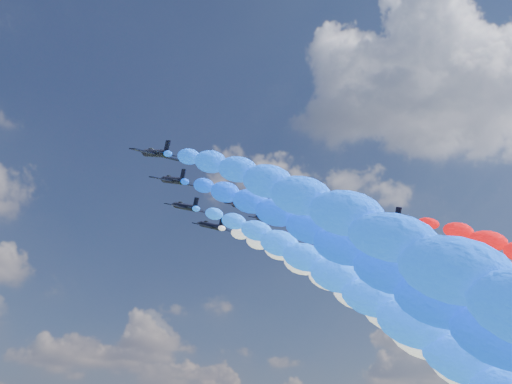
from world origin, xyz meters
TOP-DOWN VIEW (x-y plane):
  - jet_0 at (-25.63, -5.97)m, footprint 8.45×11.39m
  - trail_0 at (-25.63, -52.67)m, footprint 7.27×91.85m
  - jet_1 at (-18.05, 2.76)m, footprint 8.70×11.57m
  - trail_1 at (-18.05, -43.94)m, footprint 7.27×91.85m
  - jet_2 at (-9.76, 13.72)m, footprint 8.84×11.67m
  - trail_2 at (-9.76, -32.98)m, footprint 7.27×91.85m
  - jet_3 at (-0.55, 7.00)m, footprint 8.37×11.33m
  - trail_3 at (-0.55, -39.70)m, footprint 7.27×91.85m
  - jet_4 at (0.36, 21.26)m, footprint 8.99×11.78m
  - trail_4 at (0.36, -25.44)m, footprint 7.27×91.85m
  - jet_5 at (7.57, 11.00)m, footprint 8.72×11.59m
  - trail_5 at (7.57, -35.70)m, footprint 7.27×91.85m
  - jet_6 at (16.60, 3.32)m, footprint 9.01×11.79m
  - jet_7 at (25.66, -3.37)m, footprint 8.69×11.56m

SIDE VIEW (x-z plane):
  - trail_0 at x=-25.63m, z-range 50.23..109.01m
  - trail_1 at x=-18.05m, z-range 50.23..109.01m
  - trail_2 at x=-9.76m, z-range 50.23..109.01m
  - trail_3 at x=-0.55m, z-range 50.23..109.01m
  - trail_4 at x=0.36m, z-range 50.23..109.01m
  - trail_5 at x=7.57m, z-range 50.23..109.01m
  - jet_0 at x=-25.63m, z-range 103.92..110.19m
  - jet_1 at x=-18.05m, z-range 103.92..110.19m
  - jet_2 at x=-9.76m, z-range 103.92..110.19m
  - jet_3 at x=-0.55m, z-range 103.92..110.19m
  - jet_4 at x=0.36m, z-range 103.92..110.19m
  - jet_5 at x=7.57m, z-range 103.92..110.19m
  - jet_6 at x=16.60m, z-range 103.92..110.19m
  - jet_7 at x=25.66m, z-range 103.92..110.19m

